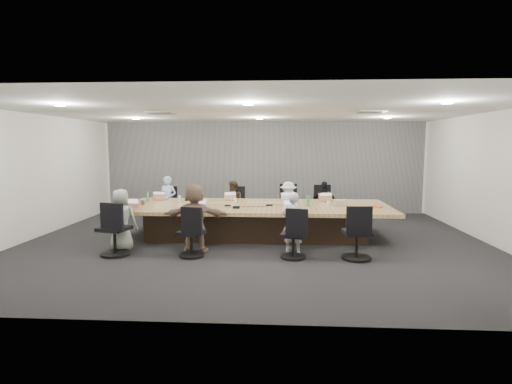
# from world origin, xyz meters

# --- Properties ---
(floor) EXTENTS (10.00, 8.00, 0.00)m
(floor) POSITION_xyz_m (0.00, 0.00, 0.00)
(floor) COLOR black
(floor) RESTS_ON ground
(ceiling) EXTENTS (10.00, 8.00, 0.00)m
(ceiling) POSITION_xyz_m (0.00, 0.00, 2.80)
(ceiling) COLOR white
(ceiling) RESTS_ON wall_back
(wall_back) EXTENTS (10.00, 0.00, 2.80)m
(wall_back) POSITION_xyz_m (0.00, 4.00, 1.40)
(wall_back) COLOR silver
(wall_back) RESTS_ON ground
(wall_front) EXTENTS (10.00, 0.00, 2.80)m
(wall_front) POSITION_xyz_m (0.00, -4.00, 1.40)
(wall_front) COLOR silver
(wall_front) RESTS_ON ground
(wall_left) EXTENTS (0.00, 8.00, 2.80)m
(wall_left) POSITION_xyz_m (-5.00, 0.00, 1.40)
(wall_left) COLOR silver
(wall_left) RESTS_ON ground
(wall_right) EXTENTS (0.00, 8.00, 2.80)m
(wall_right) POSITION_xyz_m (5.00, 0.00, 1.40)
(wall_right) COLOR silver
(wall_right) RESTS_ON ground
(curtain) EXTENTS (9.80, 0.04, 2.80)m
(curtain) POSITION_xyz_m (0.00, 3.92, 1.40)
(curtain) COLOR gray
(curtain) RESTS_ON ground
(conference_table) EXTENTS (6.00, 2.20, 0.74)m
(conference_table) POSITION_xyz_m (0.00, 0.50, 0.40)
(conference_table) COLOR black
(conference_table) RESTS_ON ground
(chair_0) EXTENTS (0.63, 0.63, 0.73)m
(chair_0) POSITION_xyz_m (-2.43, 2.20, 0.36)
(chair_0) COLOR black
(chair_0) RESTS_ON ground
(chair_1) EXTENTS (0.55, 0.55, 0.74)m
(chair_1) POSITION_xyz_m (-0.65, 2.20, 0.37)
(chair_1) COLOR black
(chair_1) RESTS_ON ground
(chair_2) EXTENTS (0.61, 0.61, 0.87)m
(chair_2) POSITION_xyz_m (0.76, 2.20, 0.44)
(chair_2) COLOR black
(chair_2) RESTS_ON ground
(chair_3) EXTENTS (0.62, 0.62, 0.84)m
(chair_3) POSITION_xyz_m (1.67, 2.20, 0.42)
(chair_3) COLOR black
(chair_3) RESTS_ON ground
(chair_4) EXTENTS (0.72, 0.72, 0.87)m
(chair_4) POSITION_xyz_m (-2.61, -1.20, 0.44)
(chair_4) COLOR black
(chair_4) RESTS_ON ground
(chair_5) EXTENTS (0.64, 0.64, 0.76)m
(chair_5) POSITION_xyz_m (-1.13, -1.20, 0.38)
(chair_5) COLOR black
(chair_5) RESTS_ON ground
(chair_6) EXTENTS (0.60, 0.60, 0.74)m
(chair_6) POSITION_xyz_m (0.79, -1.20, 0.37)
(chair_6) COLOR black
(chair_6) RESTS_ON ground
(chair_7) EXTENTS (0.60, 0.60, 0.84)m
(chair_7) POSITION_xyz_m (1.96, -1.20, 0.42)
(chair_7) COLOR black
(chair_7) RESTS_ON ground
(person_0) EXTENTS (0.51, 0.38, 1.28)m
(person_0) POSITION_xyz_m (-2.43, 1.85, 0.64)
(person_0) COLOR #B1C7EB
(person_0) RESTS_ON ground
(laptop_0) EXTENTS (0.32, 0.24, 0.02)m
(laptop_0) POSITION_xyz_m (-2.43, 1.30, 0.75)
(laptop_0) COLOR #8C6647
(laptop_0) RESTS_ON conference_table
(person_1) EXTENTS (0.65, 0.55, 1.17)m
(person_1) POSITION_xyz_m (-0.65, 1.85, 0.58)
(person_1) COLOR #392C21
(person_1) RESTS_ON ground
(laptop_1) EXTENTS (0.32, 0.25, 0.02)m
(laptop_1) POSITION_xyz_m (-0.65, 1.30, 0.75)
(laptop_1) COLOR #8C6647
(laptop_1) RESTS_ON conference_table
(person_2) EXTENTS (0.78, 0.49, 1.15)m
(person_2) POSITION_xyz_m (0.76, 1.85, 0.58)
(person_2) COLOR #AFC8B5
(person_2) RESTS_ON ground
(laptop_2) EXTENTS (0.36, 0.29, 0.02)m
(laptop_2) POSITION_xyz_m (0.76, 1.30, 0.75)
(laptop_2) COLOR #B2B2B7
(laptop_2) RESTS_ON conference_table
(person_3) EXTENTS (0.71, 0.36, 1.17)m
(person_3) POSITION_xyz_m (1.67, 1.85, 0.58)
(person_3) COLOR black
(person_3) RESTS_ON ground
(laptop_3) EXTENTS (0.38, 0.30, 0.02)m
(laptop_3) POSITION_xyz_m (1.67, 1.30, 0.75)
(laptop_3) COLOR #8C6647
(laptop_3) RESTS_ON conference_table
(person_4) EXTENTS (0.64, 0.44, 1.24)m
(person_4) POSITION_xyz_m (-2.61, -0.85, 0.62)
(person_4) COLOR gray
(person_4) RESTS_ON ground
(laptop_4) EXTENTS (0.37, 0.29, 0.02)m
(laptop_4) POSITION_xyz_m (-2.61, -0.30, 0.75)
(laptop_4) COLOR #8C6647
(laptop_4) RESTS_ON conference_table
(person_5) EXTENTS (1.29, 0.48, 1.37)m
(person_5) POSITION_xyz_m (-1.13, -0.85, 0.69)
(person_5) COLOR #7C604F
(person_5) RESTS_ON ground
(laptop_5) EXTENTS (0.35, 0.28, 0.02)m
(laptop_5) POSITION_xyz_m (-1.13, -0.30, 0.75)
(laptop_5) COLOR #B2B2B7
(laptop_5) RESTS_ON conference_table
(person_6) EXTENTS (0.48, 0.36, 1.21)m
(person_6) POSITION_xyz_m (0.79, -0.85, 0.60)
(person_6) COLOR #BEBEBE
(person_6) RESTS_ON ground
(laptop_6) EXTENTS (0.35, 0.27, 0.02)m
(laptop_6) POSITION_xyz_m (0.79, -0.30, 0.75)
(laptop_6) COLOR #B2B2B7
(laptop_6) RESTS_ON conference_table
(bottle_green_left) EXTENTS (0.07, 0.07, 0.24)m
(bottle_green_left) POSITION_xyz_m (-2.65, 0.87, 0.86)
(bottle_green_left) COLOR #437652
(bottle_green_left) RESTS_ON conference_table
(bottle_green_right) EXTENTS (0.08, 0.08, 0.26)m
(bottle_green_right) POSITION_xyz_m (1.16, 0.37, 0.87)
(bottle_green_right) COLOR #437652
(bottle_green_right) RESTS_ON conference_table
(bottle_clear) EXTENTS (0.07, 0.07, 0.21)m
(bottle_clear) POSITION_xyz_m (-1.78, 0.51, 0.84)
(bottle_clear) COLOR silver
(bottle_clear) RESTS_ON conference_table
(cup_white_far) EXTENTS (0.10, 0.10, 0.09)m
(cup_white_far) POSITION_xyz_m (-0.53, 0.88, 0.79)
(cup_white_far) COLOR white
(cup_white_far) RESTS_ON conference_table
(cup_white_near) EXTENTS (0.10, 0.10, 0.09)m
(cup_white_near) POSITION_xyz_m (1.64, 0.57, 0.79)
(cup_white_near) COLOR white
(cup_white_near) RESTS_ON conference_table
(mug_brown) EXTENTS (0.11, 0.11, 0.11)m
(mug_brown) POSITION_xyz_m (-2.59, 0.37, 0.79)
(mug_brown) COLOR brown
(mug_brown) RESTS_ON conference_table
(mic_left) EXTENTS (0.16, 0.12, 0.03)m
(mic_left) POSITION_xyz_m (-0.63, 0.33, 0.75)
(mic_left) COLOR black
(mic_left) RESTS_ON conference_table
(mic_right) EXTENTS (0.15, 0.11, 0.03)m
(mic_right) POSITION_xyz_m (0.30, 0.42, 0.75)
(mic_right) COLOR black
(mic_right) RESTS_ON conference_table
(stapler) EXTENTS (0.16, 0.06, 0.06)m
(stapler) POSITION_xyz_m (-0.40, -0.05, 0.77)
(stapler) COLOR black
(stapler) RESTS_ON conference_table
(canvas_bag) EXTENTS (0.30, 0.22, 0.15)m
(canvas_bag) POSITION_xyz_m (1.89, 0.42, 0.81)
(canvas_bag) COLOR tan
(canvas_bag) RESTS_ON conference_table
(snack_packet) EXTENTS (0.23, 0.22, 0.04)m
(snack_packet) POSITION_xyz_m (2.65, 0.25, 0.76)
(snack_packet) COLOR #DB5516
(snack_packet) RESTS_ON conference_table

